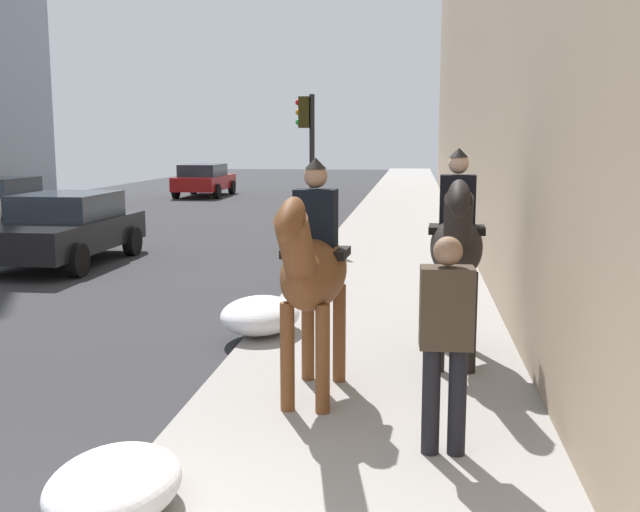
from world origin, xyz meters
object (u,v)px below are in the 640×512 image
at_px(pedestrian_greeting, 446,331).
at_px(traffic_light_near_curb, 308,146).
at_px(mounted_horse_near, 313,269).
at_px(car_far_lane, 5,201).
at_px(mounted_horse_far, 456,244).
at_px(car_mid_lane, 204,179).
at_px(car_near_lane, 64,228).

relative_size(pedestrian_greeting, traffic_light_near_curb, 0.48).
distance_m(mounted_horse_near, car_far_lane, 17.64).
height_order(mounted_horse_near, pedestrian_greeting, mounted_horse_near).
bearing_deg(mounted_horse_far, mounted_horse_near, -43.11).
distance_m(pedestrian_greeting, car_mid_lane, 28.71).
height_order(mounted_horse_near, car_mid_lane, mounted_horse_near).
bearing_deg(car_near_lane, mounted_horse_near, 39.44).
height_order(car_mid_lane, car_far_lane, same).
xyz_separation_m(mounted_horse_far, car_near_lane, (6.33, 7.55, -0.68)).
height_order(pedestrian_greeting, car_mid_lane, pedestrian_greeting).
distance_m(mounted_horse_far, car_near_lane, 9.87).
height_order(pedestrian_greeting, traffic_light_near_curb, traffic_light_near_curb).
distance_m(mounted_horse_near, pedestrian_greeting, 1.66).
relative_size(car_mid_lane, car_far_lane, 0.98).
height_order(car_far_lane, traffic_light_near_curb, traffic_light_near_curb).
bearing_deg(mounted_horse_far, car_far_lane, -132.83).
bearing_deg(mounted_horse_far, traffic_light_near_curb, -159.73).
xyz_separation_m(pedestrian_greeting, traffic_light_near_curb, (11.50, 2.69, 1.29)).
xyz_separation_m(car_mid_lane, traffic_light_near_curb, (-15.56, -6.90, 1.62)).
bearing_deg(car_far_lane, mounted_horse_far, -132.83).
bearing_deg(mounted_horse_near, mounted_horse_far, 138.06).
xyz_separation_m(car_near_lane, car_mid_lane, (18.25, 2.24, 0.02)).
height_order(mounted_horse_far, pedestrian_greeting, mounted_horse_far).
height_order(mounted_horse_far, car_near_lane, mounted_horse_far).
xyz_separation_m(car_near_lane, car_far_lane, (6.14, 4.78, -0.01)).
relative_size(mounted_horse_far, car_far_lane, 0.52).
xyz_separation_m(pedestrian_greeting, car_far_lane, (14.96, 12.13, -0.36)).
relative_size(mounted_horse_near, pedestrian_greeting, 1.32).
distance_m(car_near_lane, traffic_light_near_curb, 5.62).
relative_size(mounted_horse_far, traffic_light_near_curb, 0.66).
bearing_deg(traffic_light_near_curb, car_mid_lane, 23.90).
bearing_deg(car_mid_lane, pedestrian_greeting, -160.73).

